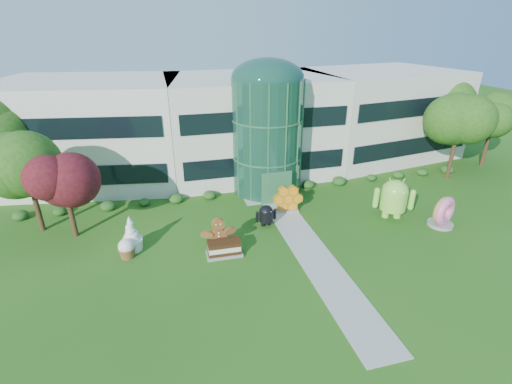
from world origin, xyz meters
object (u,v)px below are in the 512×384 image
object	(u,v)px
donut	(443,211)
android_black	(266,214)
android_green	(394,196)
gingerbread	(218,234)

from	to	relation	value
donut	android_black	bearing A→B (deg)	141.90
android_black	donut	bearing A→B (deg)	-19.27
android_black	android_green	bearing A→B (deg)	-11.60
android_green	donut	distance (m)	3.57
android_green	android_black	bearing A→B (deg)	-164.61
android_green	gingerbread	xyz separation A→B (m)	(-13.86, -1.19, -0.60)
donut	android_green	bearing A→B (deg)	119.73
android_black	donut	world-z (taller)	donut
android_black	gingerbread	distance (m)	4.67
android_green	donut	xyz separation A→B (m)	(2.81, -2.12, -0.62)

